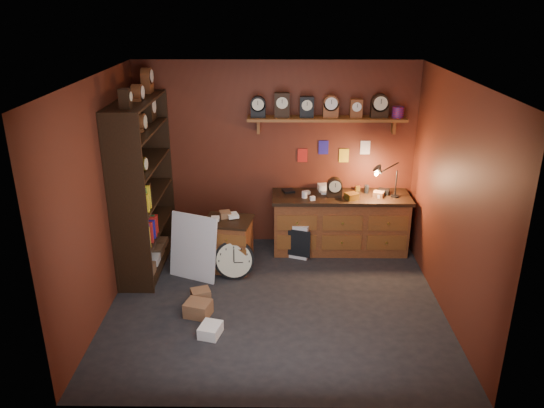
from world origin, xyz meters
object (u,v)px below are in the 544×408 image
at_px(shelving_unit, 140,179).
at_px(workbench, 340,220).
at_px(low_cabinet, 228,242).
at_px(big_round_clock, 234,260).

height_order(shelving_unit, workbench, shelving_unit).
xyz_separation_m(workbench, low_cabinet, (-1.58, -0.59, -0.08)).
height_order(shelving_unit, low_cabinet, shelving_unit).
distance_m(shelving_unit, big_round_clock, 1.64).
bearing_deg(low_cabinet, big_round_clock, -60.82).
height_order(shelving_unit, big_round_clock, shelving_unit).
bearing_deg(shelving_unit, big_round_clock, -16.62).
distance_m(workbench, big_round_clock, 1.73).
bearing_deg(workbench, big_round_clock, -149.66).
xyz_separation_m(shelving_unit, big_round_clock, (1.25, -0.37, -0.99)).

